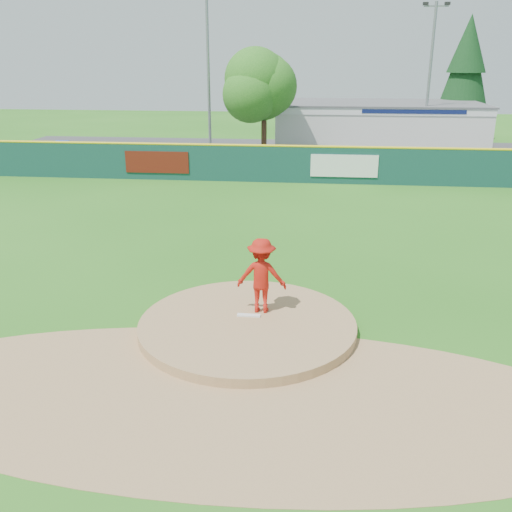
# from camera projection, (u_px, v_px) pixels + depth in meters

# --- Properties ---
(ground) EXTENTS (120.00, 120.00, 0.00)m
(ground) POSITION_uv_depth(u_px,v_px,m) (247.00, 330.00, 14.49)
(ground) COLOR #286B19
(ground) RESTS_ON ground
(pitchers_mound) EXTENTS (5.50, 5.50, 0.50)m
(pitchers_mound) POSITION_uv_depth(u_px,v_px,m) (247.00, 330.00, 14.49)
(pitchers_mound) COLOR #9E774C
(pitchers_mound) RESTS_ON ground
(pitching_rubber) EXTENTS (0.60, 0.15, 0.04)m
(pitching_rubber) POSITION_uv_depth(u_px,v_px,m) (249.00, 315.00, 14.69)
(pitching_rubber) COLOR white
(pitching_rubber) RESTS_ON pitchers_mound
(infield_dirt_arc) EXTENTS (15.40, 15.40, 0.01)m
(infield_dirt_arc) POSITION_uv_depth(u_px,v_px,m) (229.00, 396.00, 11.68)
(infield_dirt_arc) COLOR #9E774C
(infield_dirt_arc) RESTS_ON ground
(parking_lot) EXTENTS (44.00, 16.00, 0.02)m
(parking_lot) POSITION_uv_depth(u_px,v_px,m) (295.00, 156.00, 39.81)
(parking_lot) COLOR #38383A
(parking_lot) RESTS_ON ground
(pitcher) EXTENTS (1.30, 0.76, 1.98)m
(pitcher) POSITION_uv_depth(u_px,v_px,m) (262.00, 275.00, 14.68)
(pitcher) COLOR #B3190F
(pitcher) RESTS_ON pitchers_mound
(van) EXTENTS (5.60, 3.57, 1.44)m
(van) POSITION_uv_depth(u_px,v_px,m) (225.00, 159.00, 34.22)
(van) COLOR silver
(van) RESTS_ON parking_lot
(pool_building_grp) EXTENTS (15.20, 8.20, 3.31)m
(pool_building_grp) POSITION_uv_depth(u_px,v_px,m) (377.00, 125.00, 43.33)
(pool_building_grp) COLOR silver
(pool_building_grp) RESTS_ON ground
(fence_banners) EXTENTS (13.94, 0.04, 1.20)m
(fence_banners) POSITION_uv_depth(u_px,v_px,m) (249.00, 164.00, 31.19)
(fence_banners) COLOR #5E170D
(fence_banners) RESTS_ON ground
(playground_slide) EXTENTS (0.88, 2.49, 1.37)m
(playground_slide) POSITION_uv_depth(u_px,v_px,m) (61.00, 152.00, 37.03)
(playground_slide) COLOR blue
(playground_slide) RESTS_ON ground
(outfield_fence) EXTENTS (40.00, 0.14, 2.07)m
(outfield_fence) POSITION_uv_depth(u_px,v_px,m) (288.00, 163.00, 31.01)
(outfield_fence) COLOR #123D37
(outfield_fence) RESTS_ON ground
(deciduous_tree) EXTENTS (5.60, 5.60, 7.36)m
(deciduous_tree) POSITION_uv_depth(u_px,v_px,m) (264.00, 89.00, 36.63)
(deciduous_tree) COLOR #382314
(deciduous_tree) RESTS_ON ground
(conifer_tree) EXTENTS (4.40, 4.40, 9.50)m
(conifer_tree) POSITION_uv_depth(u_px,v_px,m) (466.00, 70.00, 45.07)
(conifer_tree) COLOR #382314
(conifer_tree) RESTS_ON ground
(light_pole_left) EXTENTS (1.75, 0.25, 11.00)m
(light_pole_left) POSITION_uv_depth(u_px,v_px,m) (208.00, 64.00, 38.43)
(light_pole_left) COLOR gray
(light_pole_left) RESTS_ON ground
(light_pole_right) EXTENTS (1.75, 0.25, 10.00)m
(light_pole_right) POSITION_uv_depth(u_px,v_px,m) (430.00, 72.00, 38.92)
(light_pole_right) COLOR gray
(light_pole_right) RESTS_ON ground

